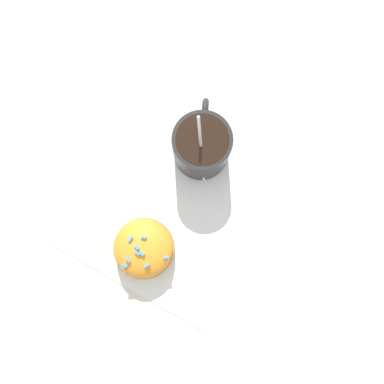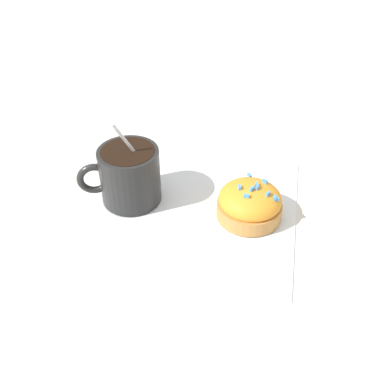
% 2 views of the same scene
% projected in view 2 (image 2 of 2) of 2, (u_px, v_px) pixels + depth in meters
% --- Properties ---
extents(ground_plane, '(3.00, 3.00, 0.00)m').
position_uv_depth(ground_plane, '(189.00, 208.00, 0.59)').
color(ground_plane, silver).
extents(paper_napkin, '(0.30, 0.28, 0.00)m').
position_uv_depth(paper_napkin, '(189.00, 207.00, 0.59)').
color(paper_napkin, white).
rests_on(paper_napkin, ground_plane).
extents(coffee_cup, '(0.10, 0.08, 0.12)m').
position_uv_depth(coffee_cup, '(129.00, 173.00, 0.58)').
color(coffee_cup, black).
rests_on(coffee_cup, paper_napkin).
extents(frosted_pastry, '(0.08, 0.08, 0.05)m').
position_uv_depth(frosted_pastry, '(250.00, 203.00, 0.56)').
color(frosted_pastry, '#C18442').
rests_on(frosted_pastry, paper_napkin).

